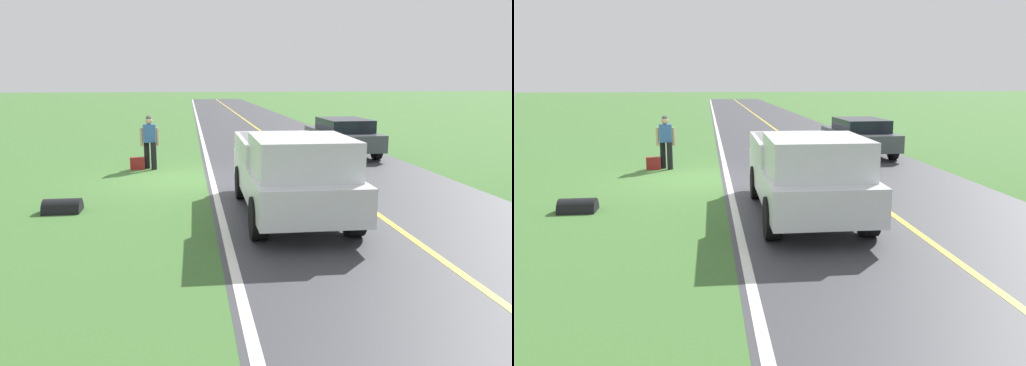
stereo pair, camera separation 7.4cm
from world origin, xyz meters
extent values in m
plane|color=#427033|center=(0.00, 0.00, 0.00)|extent=(200.00, 200.00, 0.00)
cube|color=#3D3D42|center=(-4.29, 0.00, 0.00)|extent=(7.17, 120.00, 0.00)
cube|color=silver|center=(-0.88, 0.00, 0.01)|extent=(0.16, 117.60, 0.00)
cube|color=gold|center=(-4.29, 0.00, 0.01)|extent=(0.14, 117.60, 0.00)
cylinder|color=black|center=(0.91, -1.72, 0.44)|extent=(0.18, 0.18, 0.88)
cylinder|color=black|center=(1.15, -1.94, 0.44)|extent=(0.18, 0.18, 0.88)
cube|color=#335999|center=(1.03, -1.83, 1.17)|extent=(0.42, 0.29, 0.58)
sphere|color=tan|center=(1.03, -1.83, 1.57)|extent=(0.23, 0.23, 0.23)
sphere|color=#4C564C|center=(1.03, -1.83, 1.65)|extent=(0.20, 0.20, 0.20)
cube|color=#234C2D|center=(1.04, -2.03, 1.20)|extent=(0.33, 0.22, 0.44)
cylinder|color=tan|center=(0.77, -1.83, 1.06)|extent=(0.10, 0.10, 0.58)
cylinder|color=tan|center=(1.29, -1.79, 1.06)|extent=(0.10, 0.10, 0.58)
cube|color=maroon|center=(1.44, -1.75, 0.20)|extent=(0.47, 0.23, 0.41)
cube|color=silver|center=(-2.39, 4.26, 0.75)|extent=(2.07, 5.43, 0.70)
cube|color=silver|center=(-2.37, 5.44, 1.46)|extent=(1.87, 2.18, 0.72)
cube|color=black|center=(-2.37, 5.44, 1.53)|extent=(1.70, 1.32, 0.43)
cube|color=silver|center=(-3.34, 3.19, 1.33)|extent=(0.14, 3.03, 0.45)
cube|color=silver|center=(-1.46, 3.16, 1.33)|extent=(0.14, 3.03, 0.45)
cube|color=silver|center=(-2.42, 1.67, 1.33)|extent=(1.84, 0.12, 0.45)
cylinder|color=black|center=(-3.26, 6.02, 0.40)|extent=(0.31, 0.80, 0.80)
cylinder|color=black|center=(-1.46, 6.00, 0.40)|extent=(0.31, 0.80, 0.80)
cylinder|color=black|center=(-3.31, 2.72, 0.40)|extent=(0.31, 0.80, 0.80)
cylinder|color=black|center=(-1.51, 2.70, 0.40)|extent=(0.31, 0.80, 0.80)
cube|color=#4C5156|center=(-6.15, -4.14, 0.64)|extent=(2.00, 4.46, 0.62)
cube|color=black|center=(-6.16, -3.94, 1.18)|extent=(1.71, 2.43, 0.46)
cylinder|color=black|center=(-5.26, -5.51, 0.33)|extent=(0.26, 0.67, 0.66)
cylinder|color=black|center=(-6.95, -5.57, 0.33)|extent=(0.26, 0.67, 0.66)
cylinder|color=black|center=(-5.36, -2.71, 0.33)|extent=(0.26, 0.67, 0.66)
cylinder|color=black|center=(-7.05, -2.77, 0.33)|extent=(0.26, 0.67, 0.66)
cylinder|color=black|center=(2.59, 3.49, 0.00)|extent=(0.80, 0.60, 0.60)
camera|label=1|loc=(-0.24, 14.86, 2.91)|focal=35.52mm
camera|label=2|loc=(-0.31, 14.87, 2.91)|focal=35.52mm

